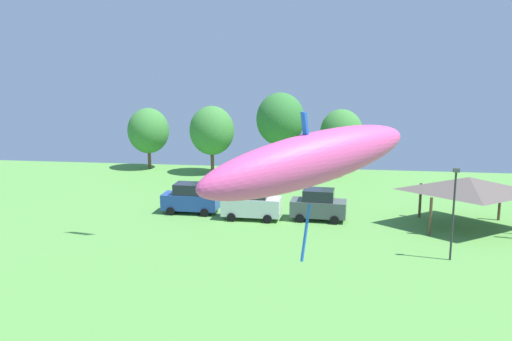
{
  "coord_description": "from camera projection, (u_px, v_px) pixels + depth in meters",
  "views": [
    {
      "loc": [
        1.04,
        0.9,
        11.15
      ],
      "look_at": [
        -1.08,
        15.84,
        8.22
      ],
      "focal_mm": 38.0,
      "sensor_mm": 36.0,
      "label": 1
    }
  ],
  "objects": [
    {
      "name": "treeline_tree_3",
      "position": [
        341.0,
        133.0,
        54.39
      ],
      "size": [
        4.27,
        4.27,
        6.9
      ],
      "color": "brown",
      "rests_on": "ground"
    },
    {
      "name": "park_pavilion",
      "position": [
        469.0,
        184.0,
        37.42
      ],
      "size": [
        7.3,
        5.73,
        3.6
      ],
      "color": "brown",
      "rests_on": "ground"
    },
    {
      "name": "parked_car_second_from_left",
      "position": [
        251.0,
        203.0,
        39.8
      ],
      "size": [
        4.34,
        2.09,
        2.56
      ],
      "rotation": [
        0.0,
        0.0,
        -0.03
      ],
      "color": "silver",
      "rests_on": "ground"
    },
    {
      "name": "light_post_0",
      "position": [
        454.0,
        208.0,
        31.03
      ],
      "size": [
        0.36,
        0.2,
        5.46
      ],
      "color": "#2D2D33",
      "rests_on": "ground"
    },
    {
      "name": "parked_car_third_from_left",
      "position": [
        318.0,
        205.0,
        39.57
      ],
      "size": [
        4.11,
        2.22,
        2.31
      ],
      "rotation": [
        0.0,
        0.0,
        -0.06
      ],
      "color": "#4C5156",
      "rests_on": "ground"
    },
    {
      "name": "treeline_tree_2",
      "position": [
        280.0,
        119.0,
        55.57
      ],
      "size": [
        4.96,
        4.96,
        8.48
      ],
      "color": "brown",
      "rests_on": "ground"
    },
    {
      "name": "treeline_tree_0",
      "position": [
        148.0,
        131.0,
        59.04
      ],
      "size": [
        4.49,
        4.49,
        6.66
      ],
      "color": "brown",
      "rests_on": "ground"
    },
    {
      "name": "kite_flying_5",
      "position": [
        307.0,
        161.0,
        8.7
      ],
      "size": [
        3.72,
        3.03,
        2.49
      ],
      "color": "#E54C93"
    },
    {
      "name": "parked_car_leftmost",
      "position": [
        191.0,
        198.0,
        41.52
      ],
      "size": [
        4.3,
        2.07,
        2.33
      ],
      "rotation": [
        0.0,
        0.0,
        -0.02
      ],
      "color": "#234299",
      "rests_on": "ground"
    },
    {
      "name": "treeline_tree_1",
      "position": [
        212.0,
        131.0,
        56.24
      ],
      "size": [
        4.64,
        4.64,
        7.09
      ],
      "color": "brown",
      "rests_on": "ground"
    }
  ]
}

